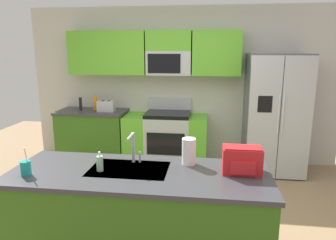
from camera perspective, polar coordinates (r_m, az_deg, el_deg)
ground_plane at (r=3.74m, az=-0.74°, el=-18.03°), size 9.00×9.00×0.00m
kitchen_wall_unit at (r=5.31m, az=0.91°, el=8.06°), size 5.20×0.43×2.60m
back_counter at (r=5.54m, az=-13.47°, el=-2.84°), size 1.15×0.63×0.90m
range_oven at (r=5.24m, az=-0.42°, el=-3.49°), size 1.36×0.61×1.10m
refrigerator at (r=5.11m, az=18.90°, el=0.95°), size 0.90×0.76×1.85m
island_counter at (r=2.91m, az=-5.14°, el=-17.49°), size 2.22×0.83×0.90m
toaster at (r=5.29m, az=-11.20°, el=2.51°), size 0.28×0.16×0.18m
pepper_mill at (r=5.49m, az=-15.65°, el=2.86°), size 0.05×0.05×0.22m
bottle_orange at (r=5.43m, az=-13.16°, el=3.05°), size 0.07×0.07×0.25m
sink_faucet at (r=2.85m, az=-6.39°, el=-4.64°), size 0.09×0.21×0.28m
drink_cup_teal at (r=2.85m, az=-24.50°, el=-7.97°), size 0.08×0.08×0.24m
soap_dispenser at (r=2.75m, az=-12.33°, el=-7.69°), size 0.06×0.06×0.17m
paper_towel_roll at (r=2.83m, az=3.81°, el=-5.73°), size 0.12×0.12×0.24m
backpack at (r=2.71m, az=13.33°, el=-7.01°), size 0.32×0.22×0.23m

